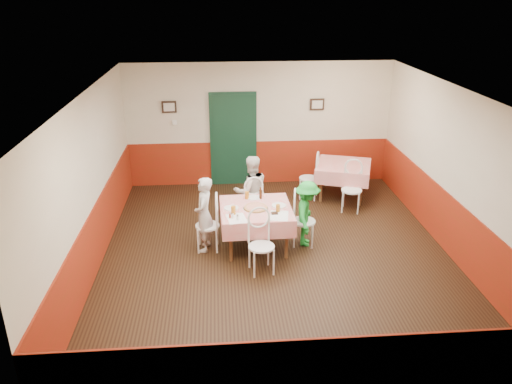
{
  "coord_description": "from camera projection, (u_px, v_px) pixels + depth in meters",
  "views": [
    {
      "loc": [
        -0.95,
        -7.52,
        4.3
      ],
      "look_at": [
        -0.33,
        0.33,
        1.05
      ],
      "focal_mm": 35.0,
      "sensor_mm": 36.0,
      "label": 1
    }
  ],
  "objects": [
    {
      "name": "shaker_b",
      "position": [
        237.0,
        218.0,
        8.15
      ],
      "size": [
        0.04,
        0.04,
        0.09
      ],
      "primitive_type": "cylinder",
      "rotation": [
        0.0,
        0.0,
        0.02
      ],
      "color": "silver",
      "rests_on": "main_table"
    },
    {
      "name": "glass_a",
      "position": [
        233.0,
        210.0,
        8.35
      ],
      "size": [
        0.08,
        0.08,
        0.15
      ],
      "primitive_type": "cylinder",
      "rotation": [
        0.0,
        0.0,
        0.02
      ],
      "color": "#BF7219",
      "rests_on": "main_table"
    },
    {
      "name": "diner_far",
      "position": [
        251.0,
        191.0,
        9.48
      ],
      "size": [
        0.79,
        0.68,
        1.4
      ],
      "primitive_type": "imported",
      "rotation": [
        0.0,
        0.0,
        3.38
      ],
      "color": "gray",
      "rests_on": "ground"
    },
    {
      "name": "chair_right",
      "position": [
        304.0,
        221.0,
        8.83
      ],
      "size": [
        0.49,
        0.49,
        0.9
      ],
      "primitive_type": null,
      "rotation": [
        0.0,
        0.0,
        1.4
      ],
      "color": "white",
      "rests_on": "ground"
    },
    {
      "name": "plate_left",
      "position": [
        231.0,
        208.0,
        8.59
      ],
      "size": [
        0.26,
        0.26,
        0.01
      ],
      "primitive_type": "cylinder",
      "rotation": [
        0.0,
        0.0,
        0.02
      ],
      "color": "white",
      "rests_on": "main_table"
    },
    {
      "name": "right_wall",
      "position": [
        456.0,
        174.0,
        8.33
      ],
      "size": [
        0.1,
        7.0,
        2.8
      ],
      "primitive_type": "cube",
      "color": "beige",
      "rests_on": "ground"
    },
    {
      "name": "shaker_a",
      "position": [
        232.0,
        216.0,
        8.21
      ],
      "size": [
        0.04,
        0.04,
        0.09
      ],
      "primitive_type": "cylinder",
      "rotation": [
        0.0,
        0.0,
        0.02
      ],
      "color": "silver",
      "rests_on": "main_table"
    },
    {
      "name": "wallet",
      "position": [
        275.0,
        213.0,
        8.39
      ],
      "size": [
        0.11,
        0.09,
        0.02
      ],
      "primitive_type": "cube",
      "rotation": [
        0.0,
        0.0,
        0.02
      ],
      "color": "black",
      "rests_on": "main_table"
    },
    {
      "name": "plate_far",
      "position": [
        254.0,
        198.0,
        9.02
      ],
      "size": [
        0.26,
        0.26,
        0.01
      ],
      "primitive_type": "cylinder",
      "rotation": [
        0.0,
        0.0,
        0.02
      ],
      "color": "white",
      "rests_on": "main_table"
    },
    {
      "name": "chair_second_b",
      "position": [
        352.0,
        190.0,
        10.18
      ],
      "size": [
        0.53,
        0.53,
        0.9
      ],
      "primitive_type": null,
      "rotation": [
        0.0,
        0.0,
        -0.32
      ],
      "color": "white",
      "rests_on": "ground"
    },
    {
      "name": "wainscot_right",
      "position": [
        447.0,
        223.0,
        8.67
      ],
      "size": [
        0.03,
        7.0,
        1.0
      ],
      "primitive_type": "cube",
      "color": "maroon",
      "rests_on": "ground"
    },
    {
      "name": "picture_left",
      "position": [
        169.0,
        107.0,
        10.97
      ],
      "size": [
        0.32,
        0.03,
        0.26
      ],
      "primitive_type": "cube",
      "color": "black",
      "rests_on": "back_wall"
    },
    {
      "name": "wainscot_back",
      "position": [
        259.0,
        162.0,
        11.66
      ],
      "size": [
        6.0,
        0.03,
        1.0
      ],
      "primitive_type": "cube",
      "color": "maroon",
      "rests_on": "ground"
    },
    {
      "name": "shaker_c",
      "position": [
        230.0,
        216.0,
        8.22
      ],
      "size": [
        0.04,
        0.04,
        0.09
      ],
      "primitive_type": "cylinder",
      "rotation": [
        0.0,
        0.0,
        0.02
      ],
      "color": "#B23319",
      "rests_on": "main_table"
    },
    {
      "name": "thermostat",
      "position": [
        175.0,
        122.0,
        11.11
      ],
      "size": [
        0.1,
        0.03,
        0.1
      ],
      "primitive_type": "cube",
      "color": "white",
      "rests_on": "back_wall"
    },
    {
      "name": "door",
      "position": [
        233.0,
        140.0,
        11.38
      ],
      "size": [
        0.96,
        0.06,
        2.1
      ],
      "primitive_type": "cube",
      "color": "black",
      "rests_on": "ground"
    },
    {
      "name": "diner_left",
      "position": [
        204.0,
        214.0,
        8.58
      ],
      "size": [
        0.39,
        0.53,
        1.34
      ],
      "primitive_type": "imported",
      "rotation": [
        0.0,
        0.0,
        -1.72
      ],
      "color": "gray",
      "rests_on": "ground"
    },
    {
      "name": "left_wall",
      "position": [
        90.0,
        185.0,
        7.89
      ],
      "size": [
        0.1,
        7.0,
        2.8
      ],
      "primitive_type": "cube",
      "color": "beige",
      "rests_on": "ground"
    },
    {
      "name": "second_table",
      "position": [
        343.0,
        181.0,
        10.9
      ],
      "size": [
        1.41,
        1.41,
        0.77
      ],
      "primitive_type": "cube",
      "rotation": [
        0.0,
        0.0,
        -0.32
      ],
      "color": "red",
      "rests_on": "ground"
    },
    {
      "name": "chair_second_a",
      "position": [
        309.0,
        178.0,
        10.81
      ],
      "size": [
        0.53,
        0.53,
        0.9
      ],
      "primitive_type": null,
      "rotation": [
        0.0,
        0.0,
        -1.89
      ],
      "color": "white",
      "rests_on": "ground"
    },
    {
      "name": "glass_b",
      "position": [
        278.0,
        208.0,
        8.45
      ],
      "size": [
        0.07,
        0.07,
        0.13
      ],
      "primitive_type": "cylinder",
      "rotation": [
        0.0,
        0.0,
        0.02
      ],
      "color": "#BF7219",
      "rests_on": "main_table"
    },
    {
      "name": "menu_left",
      "position": [
        237.0,
        218.0,
        8.22
      ],
      "size": [
        0.36,
        0.44,
        0.0
      ],
      "primitive_type": "cube",
      "rotation": [
        0.0,
        0.0,
        0.16
      ],
      "color": "white",
      "rests_on": "main_table"
    },
    {
      "name": "front_wall",
      "position": [
        320.0,
        306.0,
        4.88
      ],
      "size": [
        6.0,
        0.1,
        2.8
      ],
      "primitive_type": "cube",
      "color": "beige",
      "rests_on": "ground"
    },
    {
      "name": "plate_right",
      "position": [
        279.0,
        205.0,
        8.69
      ],
      "size": [
        0.26,
        0.26,
        0.01
      ],
      "primitive_type": "cylinder",
      "rotation": [
        0.0,
        0.0,
        0.02
      ],
      "color": "white",
      "rests_on": "main_table"
    },
    {
      "name": "chair_far",
      "position": [
        251.0,
        204.0,
        9.53
      ],
      "size": [
        0.49,
        0.49,
        0.9
      ],
      "primitive_type": null,
      "rotation": [
        0.0,
        0.0,
        3.32
      ],
      "color": "white",
      "rests_on": "ground"
    },
    {
      "name": "wainscot_front",
      "position": [
        316.0,
        377.0,
        5.24
      ],
      "size": [
        6.0,
        0.03,
        1.0
      ],
      "primitive_type": "cube",
      "color": "maroon",
      "rests_on": "ground"
    },
    {
      "name": "floor",
      "position": [
        276.0,
        255.0,
        8.64
      ],
      "size": [
        7.0,
        7.0,
        0.0
      ],
      "primitive_type": "plane",
      "color": "black",
      "rests_on": "ground"
    },
    {
      "name": "picture_right",
      "position": [
        317.0,
        104.0,
        11.21
      ],
      "size": [
        0.32,
        0.03,
        0.26
      ],
      "primitive_type": "cube",
      "color": "black",
      "rests_on": "back_wall"
    },
    {
      "name": "ceiling",
      "position": [
        279.0,
        93.0,
        7.58
      ],
      "size": [
        7.0,
        7.0,
        0.0
      ],
      "primitive_type": "plane",
      "color": "white",
      "rests_on": "back_wall"
    },
    {
      "name": "chair_left",
      "position": [
        207.0,
        226.0,
        8.67
      ],
      "size": [
        0.44,
        0.44,
        0.9
      ],
      "primitive_type": null,
      "rotation": [
        0.0,
        0.0,
        -1.61
      ],
      "color": "white",
      "rests_on": "ground"
    },
    {
      "name": "diner_right",
      "position": [
        307.0,
        214.0,
        8.78
      ],
      "size": [
        0.61,
        0.85,
        1.2
      ],
      "primitive_type": "imported",
      "rotation": [
        0.0,
        0.0,
        1.35
      ],
      "color": "gray",
      "rests_on": "ground"
    },
    {
      "name": "back_wall",
      "position": [
        259.0,
        124.0,
        11.33
      ],
      "size": [
        6.0,
        0.1,
        2.8
      ],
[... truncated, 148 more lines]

